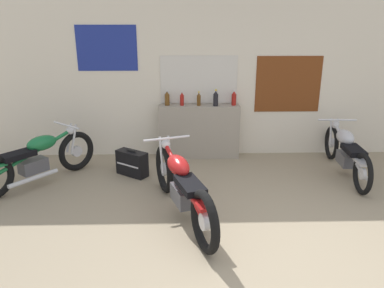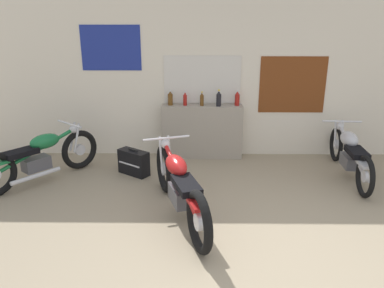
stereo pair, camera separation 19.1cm
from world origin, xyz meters
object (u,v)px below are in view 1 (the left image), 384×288
Objects in this scene: bottle_right_center at (216,99)px; hard_case_black at (132,163)px; bottle_center at (199,99)px; bottle_left_center at (182,99)px; motorcycle_red at (182,186)px; bottle_rightmost at (234,98)px; motorcycle_silver at (346,151)px; motorcycle_green at (37,159)px; bottle_leftmost at (167,99)px.

bottle_right_center is 0.53× the size of hard_case_black.
bottle_center is at bearing 36.63° from hard_case_black.
motorcycle_red is at bearing -90.24° from bottle_left_center.
bottle_rightmost is (0.90, 0.00, 0.01)m from bottle_left_center.
motorcycle_red is (-0.30, -2.15, -0.63)m from bottle_center.
bottle_right_center is at bearing 157.65° from motorcycle_silver.
bottle_right_center is 0.14× the size of motorcycle_silver.
bottle_left_center is 0.47× the size of hard_case_black.
bottle_center reaches higher than motorcycle_green.
bottle_right_center is 2.27m from motorcycle_silver.
bottle_right_center is 1.80m from hard_case_black.
hard_case_black is at bearing 12.13° from motorcycle_green.
bottle_right_center is at bearing -170.63° from bottle_rightmost.
bottle_center is 0.15× the size of motorcycle_green.
bottle_rightmost is 2.44m from motorcycle_red.
bottle_center is at bearing 24.23° from motorcycle_green.
bottle_center is 2.76m from motorcycle_green.
hard_case_black is at bearing 179.12° from motorcycle_silver.
motorcycle_red is 2.39m from motorcycle_green.
motorcycle_green is 3.00× the size of hard_case_black.
bottle_rightmost reaches higher than bottle_left_center.
hard_case_black is at bearing -154.05° from bottle_rightmost.
bottle_left_center is 2.81m from motorcycle_silver.
bottle_rightmost is (0.61, 0.02, 0.01)m from bottle_center.
hard_case_black is (-0.54, -0.85, -0.86)m from bottle_leftmost.
bottle_leftmost reaches higher than motorcycle_red.
motorcycle_silver is at bearing -20.56° from bottle_center.
motorcycle_green is at bearing -155.77° from bottle_center.
motorcycle_red is (-0.91, -2.17, -0.64)m from bottle_rightmost.
bottle_left_center is at bearing -4.70° from bottle_leftmost.
bottle_leftmost is at bearing 175.05° from bottle_right_center.
hard_case_black is at bearing -150.68° from bottle_right_center.
bottle_rightmost is at bearing 1.61° from bottle_center.
bottle_left_center is 2.26m from motorcycle_red.
motorcycle_silver reaches higher than hard_case_black.
motorcycle_red is 1.07× the size of motorcycle_silver.
bottle_right_center is at bearing 21.28° from motorcycle_green.
bottle_left_center is 0.94× the size of bottle_rightmost.
bottle_rightmost reaches higher than bottle_center.
bottle_rightmost is at bearing 152.50° from motorcycle_silver.
motorcycle_silver is (4.74, 0.24, -0.01)m from motorcycle_green.
bottle_center is 0.12× the size of motorcycle_silver.
motorcycle_silver is at bearing 2.90° from motorcycle_green.
bottle_center is 0.11× the size of motorcycle_red.
bottle_right_center reaches higher than bottle_center.
hard_case_black is (-1.38, -0.77, -0.87)m from bottle_right_center.
motorcycle_red is (-0.01, -2.17, -0.63)m from bottle_left_center.
motorcycle_red is at bearing -59.52° from hard_case_black.
bottle_right_center is at bearing 29.32° from hard_case_black.
bottle_rightmost is 0.50× the size of hard_case_black.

